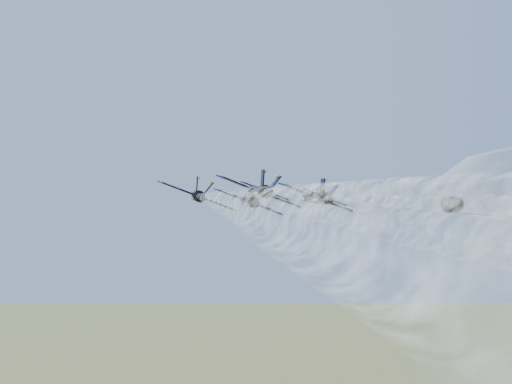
# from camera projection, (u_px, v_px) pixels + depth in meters

# --- Properties ---
(jet_lead) EXTENTS (13.30, 18.96, 5.88)m
(jet_lead) POSITION_uv_depth(u_px,v_px,m) (248.00, 202.00, 112.10)
(jet_lead) COLOR black
(jet_left) EXTENTS (13.30, 18.96, 5.88)m
(jet_left) POSITION_uv_depth(u_px,v_px,m) (197.00, 196.00, 99.35)
(jet_left) COLOR black
(jet_right) EXTENTS (13.30, 18.96, 5.88)m
(jet_right) POSITION_uv_depth(u_px,v_px,m) (315.00, 197.00, 102.15)
(jet_right) COLOR black
(jet_slot) EXTENTS (13.30, 18.96, 5.88)m
(jet_slot) POSITION_uv_depth(u_px,v_px,m) (258.00, 192.00, 91.10)
(jet_slot) COLOR black
(smoke_trail_lead) EXTENTS (32.82, 106.57, 3.70)m
(smoke_trail_lead) POSITION_uv_depth(u_px,v_px,m) (462.00, 83.00, 30.90)
(smoke_trail_lead) COLOR white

